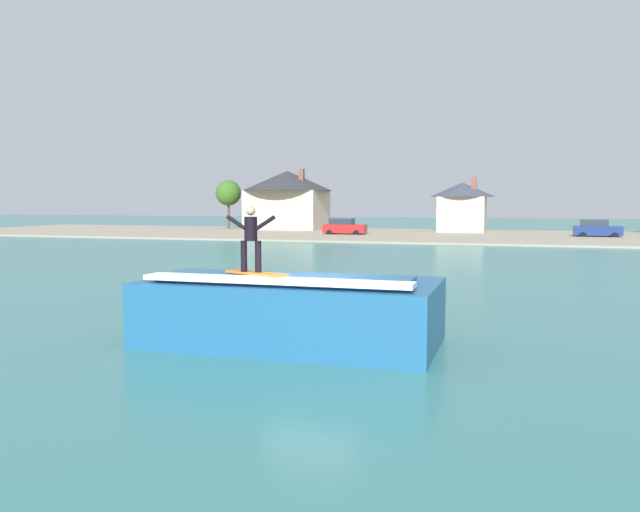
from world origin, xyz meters
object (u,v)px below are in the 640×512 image
(wave_crest, at_px, (291,310))
(house_small_cottage, at_px, (462,205))
(surfboard, at_px, (256,273))
(surfer, at_px, (251,235))
(car_far_shore, at_px, (597,229))
(tree_tall_bare, at_px, (228,193))
(car_near_shore, at_px, (344,227))
(house_with_chimney, at_px, (287,196))

(wave_crest, bearing_deg, house_small_cottage, 90.30)
(surfboard, relative_size, surfer, 1.13)
(car_far_shore, bearing_deg, wave_crest, -104.08)
(surfer, xyz_separation_m, tree_tall_bare, (-28.50, 59.45, 1.88))
(house_small_cottage, distance_m, tree_tall_bare, 29.06)
(surfboard, distance_m, house_small_cottage, 60.07)
(surfboard, bearing_deg, car_near_shore, 102.39)
(car_near_shore, bearing_deg, tree_tall_bare, 153.04)
(house_with_chimney, bearing_deg, wave_crest, -70.00)
(surfer, distance_m, car_near_shore, 51.74)
(car_near_shore, bearing_deg, surfer, -77.76)
(car_near_shore, relative_size, house_small_cottage, 0.61)
(house_small_cottage, bearing_deg, car_near_shore, -140.32)
(wave_crest, height_order, car_near_shore, car_near_shore)
(wave_crest, xyz_separation_m, car_far_shore, (13.22, 52.72, 0.09))
(wave_crest, height_order, surfer, surfer)
(surfer, relative_size, house_small_cottage, 0.23)
(house_small_cottage, bearing_deg, wave_crest, -89.70)
(surfer, xyz_separation_m, house_with_chimney, (-20.96, 60.50, 1.48))
(house_small_cottage, height_order, tree_tall_bare, house_small_cottage)
(wave_crest, relative_size, car_near_shore, 1.66)
(surfboard, xyz_separation_m, tree_tall_bare, (-28.64, 59.45, 2.83))
(surfer, bearing_deg, surfboard, 1.25)
(surfboard, relative_size, house_with_chimney, 0.17)
(tree_tall_bare, bearing_deg, house_with_chimney, 7.90)
(car_near_shore, distance_m, tree_tall_bare, 20.03)
(car_far_shore, distance_m, house_with_chimney, 35.88)
(wave_crest, relative_size, tree_tall_bare, 1.17)
(wave_crest, relative_size, car_far_shore, 1.68)
(wave_crest, distance_m, car_far_shore, 54.35)
(surfer, distance_m, tree_tall_bare, 65.96)
(wave_crest, height_order, surfboard, surfboard)
(car_far_shore, relative_size, tree_tall_bare, 0.70)
(wave_crest, relative_size, house_small_cottage, 1.02)
(wave_crest, xyz_separation_m, car_near_shore, (-11.79, 49.90, 0.09))
(surfer, bearing_deg, tree_tall_bare, 115.61)
(car_far_shore, height_order, house_with_chimney, house_with_chimney)
(car_near_shore, height_order, tree_tall_bare, tree_tall_bare)
(car_near_shore, bearing_deg, wave_crest, -76.71)
(surfboard, xyz_separation_m, car_far_shore, (13.91, 53.35, -0.91))
(car_near_shore, relative_size, car_far_shore, 1.01)
(surfer, bearing_deg, car_far_shore, 75.25)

